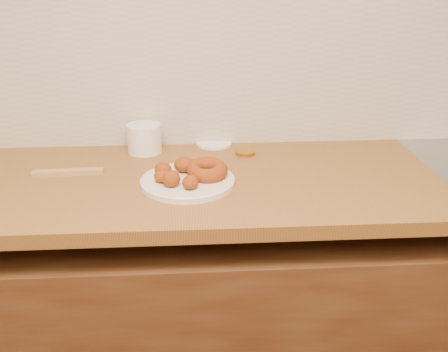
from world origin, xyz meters
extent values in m
cube|color=tan|center=(0.00, 2.00, 1.35)|extent=(4.00, 0.02, 2.70)
cube|color=brown|center=(0.00, 1.69, 0.39)|extent=(3.60, 0.60, 0.77)
cube|color=olive|center=(-0.65, 1.69, 0.88)|extent=(2.30, 0.62, 0.04)
cube|color=beige|center=(0.00, 1.99, 1.20)|extent=(3.60, 0.02, 0.60)
cylinder|color=silver|center=(-0.22, 1.64, 0.91)|extent=(0.26, 0.26, 0.01)
torus|color=#923F1A|center=(-0.17, 1.66, 0.94)|extent=(0.14, 0.14, 0.05)
ellipsoid|color=#923F1A|center=(-0.29, 1.67, 0.94)|extent=(0.07, 0.07, 0.04)
ellipsoid|color=#923F1A|center=(-0.29, 1.63, 0.93)|extent=(0.05, 0.05, 0.03)
ellipsoid|color=#923F1A|center=(-0.26, 1.60, 0.94)|extent=(0.05, 0.04, 0.05)
ellipsoid|color=#923F1A|center=(-0.21, 1.58, 0.93)|extent=(0.06, 0.06, 0.04)
ellipsoid|color=#923F1A|center=(-0.23, 1.70, 0.94)|extent=(0.07, 0.06, 0.04)
cylinder|color=white|center=(-0.36, 1.91, 0.95)|extent=(0.14, 0.14, 0.09)
cylinder|color=white|center=(-0.13, 1.97, 0.90)|extent=(0.14, 0.14, 0.01)
cylinder|color=#BA7E29|center=(-0.04, 1.87, 0.91)|extent=(0.08, 0.08, 0.01)
cube|color=#AC804D|center=(-0.57, 1.73, 0.91)|extent=(0.20, 0.03, 0.02)
camera|label=1|loc=(-0.21, 0.31, 1.49)|focal=42.00mm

